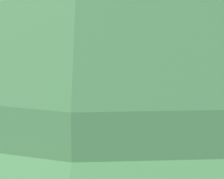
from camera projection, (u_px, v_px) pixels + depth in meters
The scene contains 12 objects.
ground_plane at pixel (164, 112), 14.20m from camera, with size 80.00×80.00×0.00m, color #4C4C51.
tour_bus at pixel (161, 123), 9.31m from camera, with size 11.47×2.65×3.25m.
spectator_far_left at pixel (170, 113), 11.67m from camera, with size 0.58×0.36×1.66m.
spectator_left at pixel (137, 110), 11.79m from camera, with size 0.58×0.34×1.71m.
spectator_centre at pixel (111, 113), 11.65m from camera, with size 0.58×0.37×1.68m.
parked_motorcycle_silver at pixel (101, 134), 11.10m from camera, with size 2.05×0.58×0.99m.
stunt_motorcycle at pixel (66, 81), 16.53m from camera, with size 2.05×0.61×1.23m.
traffic_cone at pixel (104, 90), 16.09m from camera, with size 0.34×0.34×0.63m.
bay_line_b at pixel (183, 96), 16.11m from camera, with size 0.28×4.74×0.01m.
bay_line_c at pixel (136, 99), 15.71m from camera, with size 0.28×4.67×0.01m.
bay_line_d at pixel (87, 102), 15.31m from camera, with size 0.28×4.85×0.01m.
bay_line_e at pixel (36, 105), 14.90m from camera, with size 0.23×3.58×0.01m.
Camera 1 is at (4.58, 12.44, 5.70)m, focal length 49.66 mm.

